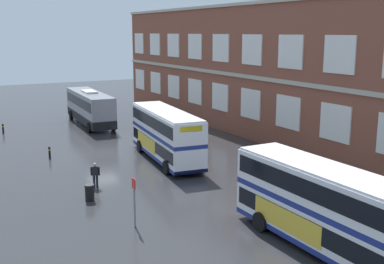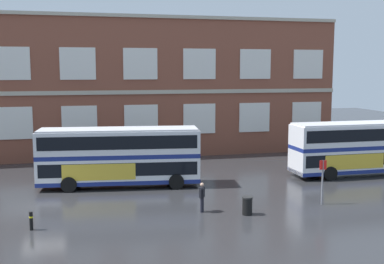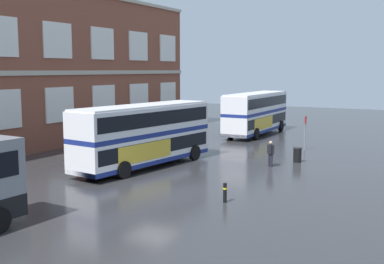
# 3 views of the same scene
# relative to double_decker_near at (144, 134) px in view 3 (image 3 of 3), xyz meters

# --- Properties ---
(ground_plane) EXTENTS (120.00, 120.00, 0.00)m
(ground_plane) POSITION_rel_double_decker_near_xyz_m (-4.91, -1.84, -2.15)
(ground_plane) COLOR #2B2B2D
(double_decker_near) EXTENTS (11.22, 3.85, 4.07)m
(double_decker_near) POSITION_rel_double_decker_near_xyz_m (0.00, 0.00, 0.00)
(double_decker_near) COLOR silver
(double_decker_near) RESTS_ON ground
(double_decker_middle) EXTENTS (11.02, 2.93, 4.07)m
(double_decker_middle) POSITION_rel_double_decker_near_xyz_m (18.47, -0.49, 0.00)
(double_decker_middle) COLOR silver
(double_decker_middle) RESTS_ON ground
(waiting_passenger) EXTENTS (0.40, 0.60, 1.70)m
(waiting_passenger) POSITION_rel_double_decker_near_xyz_m (4.06, -7.17, -1.22)
(waiting_passenger) COLOR black
(waiting_passenger) RESTS_ON ground
(bus_stand_flag) EXTENTS (0.44, 0.10, 2.70)m
(bus_stand_flag) POSITION_rel_double_decker_near_xyz_m (11.50, -7.34, -0.51)
(bus_stand_flag) COLOR slate
(bus_stand_flag) RESTS_ON ground
(station_litter_bin) EXTENTS (0.60, 0.60, 1.03)m
(station_litter_bin) POSITION_rel_double_decker_near_xyz_m (6.39, -8.28, -1.63)
(station_litter_bin) COLOR black
(station_litter_bin) RESTS_ON ground
(safety_bollard_east) EXTENTS (0.19, 0.19, 0.95)m
(safety_bollard_east) POSITION_rel_double_decker_near_xyz_m (-5.15, -8.21, -1.66)
(safety_bollard_east) COLOR black
(safety_bollard_east) RESTS_ON ground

